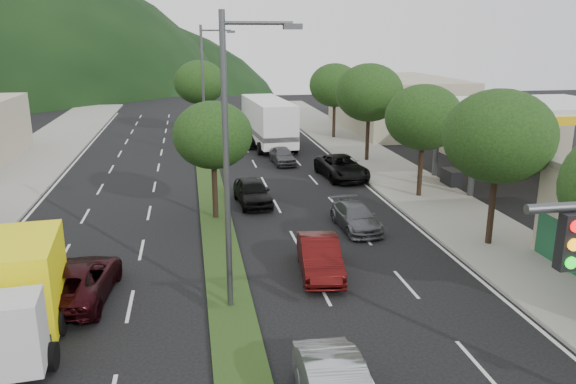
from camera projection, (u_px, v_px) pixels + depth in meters
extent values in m
cube|color=gray|center=(396.00, 176.00, 37.91)|extent=(5.00, 90.00, 0.15)
cube|color=#223915|center=(208.00, 173.00, 38.67)|extent=(1.60, 56.00, 0.12)
cube|color=black|center=(568.00, 242.00, 9.94)|extent=(0.35, 0.25, 1.05)
cube|color=silver|center=(517.00, 106.00, 34.83)|extent=(12.00, 8.00, 0.50)
cube|color=yellow|center=(517.00, 112.00, 34.93)|extent=(12.20, 8.20, 0.50)
cylinder|color=#47494C|center=(473.00, 159.00, 32.52)|extent=(0.36, 0.36, 4.60)
cylinder|color=#47494C|center=(437.00, 144.00, 37.26)|extent=(0.36, 0.36, 4.60)
cylinder|color=#47494C|center=(546.00, 140.00, 38.60)|extent=(0.36, 0.36, 4.60)
cube|color=black|center=(451.00, 178.00, 35.36)|extent=(0.80, 1.60, 1.10)
cube|color=black|center=(566.00, 173.00, 36.70)|extent=(0.80, 1.60, 1.10)
cube|color=#B3AD8E|center=(396.00, 104.00, 56.43)|extent=(10.00, 16.00, 5.20)
cylinder|color=black|center=(492.00, 203.00, 24.97)|extent=(0.28, 0.28, 3.81)
ellipsoid|color=black|center=(499.00, 136.00, 24.16)|extent=(4.80, 4.80, 4.08)
cylinder|color=black|center=(421.00, 166.00, 32.59)|extent=(0.28, 0.28, 3.58)
ellipsoid|color=black|center=(424.00, 117.00, 31.83)|extent=(4.40, 4.40, 3.74)
cylinder|color=black|center=(368.00, 134.00, 42.03)|extent=(0.28, 0.28, 3.92)
ellipsoid|color=black|center=(369.00, 93.00, 41.20)|extent=(5.00, 5.00, 4.25)
cylinder|color=black|center=(334.00, 117.00, 51.54)|extent=(0.28, 0.28, 3.70)
ellipsoid|color=black|center=(335.00, 85.00, 50.76)|extent=(4.60, 4.60, 3.91)
cylinder|color=black|center=(215.00, 186.00, 28.72)|extent=(0.28, 0.28, 3.36)
ellipsoid|color=black|center=(213.00, 135.00, 28.01)|extent=(4.00, 4.00, 3.40)
cylinder|color=black|center=(201.00, 114.00, 53.32)|extent=(0.28, 0.28, 3.81)
ellipsoid|color=black|center=(200.00, 82.00, 52.51)|extent=(4.80, 4.80, 4.08)
cylinder|color=#47494C|center=(226.00, 169.00, 18.37)|extent=(0.20, 0.20, 10.00)
cylinder|color=#47494C|center=(258.00, 23.00, 17.32)|extent=(2.20, 0.12, 0.12)
cube|color=#47494C|center=(293.00, 26.00, 17.53)|extent=(0.60, 0.25, 0.18)
cylinder|color=#47494C|center=(203.00, 94.00, 42.08)|extent=(0.20, 0.20, 10.00)
cylinder|color=#47494C|center=(216.00, 30.00, 41.03)|extent=(2.20, 0.12, 0.12)
cube|color=#47494C|center=(231.00, 32.00, 41.24)|extent=(0.60, 0.25, 0.18)
imported|color=black|center=(78.00, 281.00, 20.18)|extent=(2.87, 5.34, 1.43)
imported|color=black|center=(252.00, 192.00, 31.60)|extent=(2.09, 4.43, 1.46)
imported|color=#525358|center=(356.00, 217.00, 27.65)|extent=(1.88, 4.27, 1.22)
imported|color=#440B0B|center=(320.00, 256.00, 22.38)|extent=(2.02, 4.55, 1.45)
imported|color=black|center=(342.00, 167.00, 37.44)|extent=(2.91, 5.60, 1.51)
imported|color=#545359|center=(283.00, 155.00, 41.68)|extent=(1.72, 3.79, 1.26)
imported|color=black|center=(250.00, 138.00, 48.62)|extent=(1.84, 4.49, 1.30)
cube|color=silver|center=(4.00, 335.00, 15.07)|extent=(2.11, 1.63, 2.10)
cube|color=#FFF00D|center=(25.00, 281.00, 18.19)|extent=(2.43, 4.00, 2.83)
cube|color=black|center=(26.00, 323.00, 17.82)|extent=(2.29, 5.43, 0.27)
cylinder|color=black|center=(52.00, 356.00, 15.98)|extent=(0.35, 0.84, 0.82)
cylinder|color=black|center=(60.00, 323.00, 17.82)|extent=(0.35, 0.84, 0.82)
cylinder|color=black|center=(66.00, 298.00, 19.50)|extent=(0.35, 0.84, 0.82)
cylinder|color=black|center=(0.00, 306.00, 18.98)|extent=(0.35, 0.84, 0.82)
cube|color=white|center=(268.00, 120.00, 48.22)|extent=(3.55, 10.49, 3.44)
cube|color=#5C5C60|center=(268.00, 130.00, 48.45)|extent=(3.61, 10.49, 0.40)
cylinder|color=black|center=(244.00, 133.00, 52.21)|extent=(0.47, 1.06, 1.03)
cylinder|color=black|center=(274.00, 131.00, 52.87)|extent=(0.47, 1.06, 1.03)
cylinder|color=black|center=(246.00, 135.00, 51.05)|extent=(0.47, 1.06, 1.03)
cylinder|color=black|center=(277.00, 134.00, 51.71)|extent=(0.47, 1.06, 1.03)
cylinder|color=black|center=(260.00, 148.00, 44.88)|extent=(0.47, 1.06, 1.03)
cylinder|color=black|center=(295.00, 147.00, 45.54)|extent=(0.47, 1.06, 1.03)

